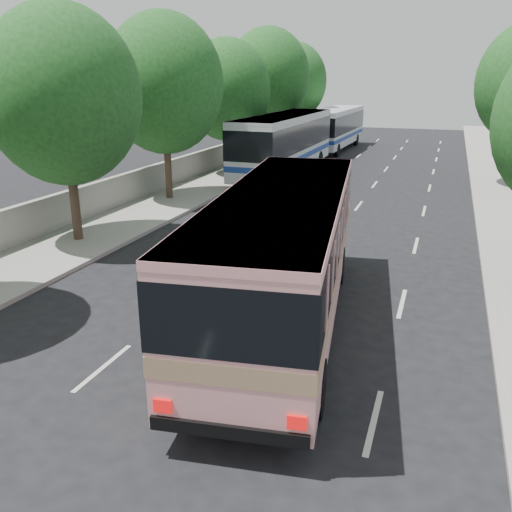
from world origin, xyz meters
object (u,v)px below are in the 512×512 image
at_px(white_pickup, 271,206).
at_px(tour_coach_rear, 336,125).
at_px(tour_coach_front, 285,140).
at_px(pink_taxi, 260,271).
at_px(pink_bus, 283,244).

relative_size(white_pickup, tour_coach_rear, 0.42).
bearing_deg(tour_coach_rear, tour_coach_front, -90.21).
bearing_deg(pink_taxi, pink_bus, -55.51).
bearing_deg(tour_coach_rear, pink_taxi, -80.51).
height_order(pink_bus, white_pickup, pink_bus).
distance_m(white_pickup, tour_coach_front, 11.62).
bearing_deg(white_pickup, pink_bus, -65.78).
bearing_deg(white_pickup, pink_taxi, -69.42).
xyz_separation_m(tour_coach_front, tour_coach_rear, (0.47, 14.27, -0.24)).
distance_m(pink_bus, white_pickup, 10.79).
bearing_deg(white_pickup, tour_coach_rear, 99.89).
xyz_separation_m(pink_taxi, tour_coach_front, (-5.14, 19.75, 1.51)).
relative_size(pink_taxi, white_pickup, 1.01).
xyz_separation_m(pink_bus, tour_coach_front, (-6.27, 21.26, 0.12)).
bearing_deg(tour_coach_front, tour_coach_rear, 89.13).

